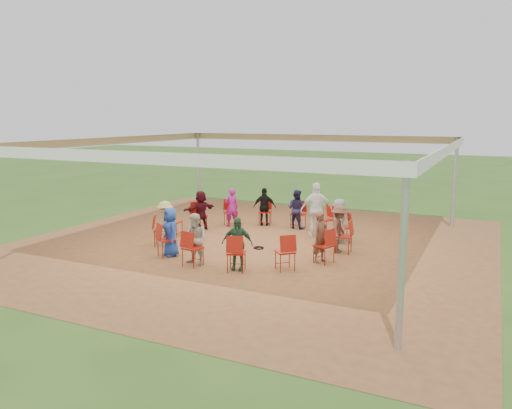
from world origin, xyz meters
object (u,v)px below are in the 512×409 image
at_px(chair_7, 174,222).
at_px(chair_9, 167,240).
at_px(person_seated_0, 339,229).
at_px(person_seated_3, 265,207).
at_px(chair_12, 285,252).
at_px(chair_1, 343,227).
at_px(person_seated_9, 237,243).
at_px(chair_13, 324,246).
at_px(chair_6, 199,216).
at_px(chair_2, 326,220).
at_px(person_seated_2, 296,209).
at_px(person_seated_6, 165,223).
at_px(person_seated_7, 171,232).
at_px(chair_5, 231,213).
at_px(laptop, 333,230).
at_px(person_seated_10, 321,237).
at_px(person_seated_8, 196,239).
at_px(chair_3, 298,214).
at_px(standing_person, 316,210).
at_px(chair_11, 236,253).
at_px(chair_0, 344,237).
at_px(person_seated_1, 339,221).
at_px(person_seated_4, 232,207).
at_px(chair_8, 161,230).
at_px(chair_10, 193,248).
at_px(person_seated_5, 201,210).
at_px(cable_coil, 259,248).

xyz_separation_m(chair_7, chair_9, (1.14, -1.98, 0.00)).
height_order(person_seated_0, person_seated_3, same).
bearing_deg(chair_12, chair_1, 38.57).
bearing_deg(person_seated_3, person_seated_9, 90.00).
bearing_deg(chair_13, chair_12, 167.14).
height_order(chair_1, person_seated_0, person_seated_0).
distance_m(chair_6, person_seated_3, 2.24).
height_order(chair_2, person_seated_2, person_seated_2).
height_order(chair_6, person_seated_6, person_seated_6).
bearing_deg(chair_2, person_seated_7, 90.00).
relative_size(chair_5, laptop, 2.84).
height_order(person_seated_9, person_seated_10, same).
relative_size(chair_12, person_seated_0, 0.70).
height_order(chair_9, person_seated_3, person_seated_3).
bearing_deg(chair_7, chair_13, 77.14).
height_order(chair_2, chair_9, same).
height_order(chair_6, person_seated_9, person_seated_9).
height_order(chair_7, person_seated_8, person_seated_8).
height_order(chair_3, standing_person, standing_person).
bearing_deg(chair_13, person_seated_9, 151.51).
xyz_separation_m(chair_5, laptop, (4.13, -1.75, 0.16)).
bearing_deg(person_seated_8, chair_11, 7.02).
bearing_deg(chair_6, person_seated_7, 40.25).
xyz_separation_m(person_seated_8, laptop, (2.71, 2.66, -0.04)).
bearing_deg(chair_0, chair_1, 12.86).
bearing_deg(chair_12, person_seated_1, 40.25).
height_order(chair_2, person_seated_4, person_seated_4).
height_order(chair_8, standing_person, standing_person).
distance_m(chair_12, person_seated_4, 5.15).
relative_size(person_seated_2, person_seated_3, 1.00).
height_order(person_seated_2, person_seated_10, same).
relative_size(chair_5, person_seated_1, 0.70).
height_order(chair_13, person_seated_10, person_seated_10).
xyz_separation_m(chair_10, person_seated_5, (-1.95, 3.52, 0.20)).
height_order(standing_person, cable_coil, standing_person).
xyz_separation_m(person_seated_9, laptop, (1.60, 2.58, -0.04)).
bearing_deg(chair_7, person_seated_5, 161.31).
distance_m(person_seated_6, person_seated_7, 1.12).
distance_m(chair_10, person_seated_6, 2.24).
bearing_deg(chair_2, standing_person, 110.18).
relative_size(chair_7, chair_11, 1.00).
relative_size(chair_2, chair_10, 1.00).
distance_m(chair_8, person_seated_1, 5.15).
xyz_separation_m(person_seated_0, cable_coil, (-2.13, -0.60, -0.63)).
height_order(person_seated_3, cable_coil, person_seated_3).
height_order(person_seated_4, person_seated_9, same).
xyz_separation_m(chair_5, chair_9, (0.31, -4.10, 0.00)).
xyz_separation_m(chair_8, chair_9, (0.80, -0.86, 0.00)).
bearing_deg(person_seated_6, person_seated_8, 25.71).
distance_m(chair_9, chair_13, 4.11).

